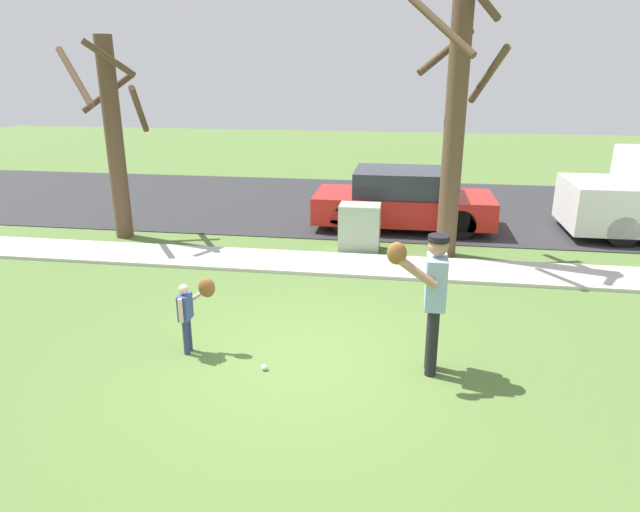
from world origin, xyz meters
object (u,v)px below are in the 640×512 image
person_adult (432,289)px  parked_hatchback_red (403,200)px  baseball (264,367)px  street_tree_far (113,133)px  person_child (192,305)px  street_tree_near (456,111)px  utility_cabinet (360,227)px

person_adult → parked_hatchback_red: person_adult is taller
baseball → street_tree_far: street_tree_far is taller
person_child → street_tree_near: 6.08m
person_adult → street_tree_near: 4.94m
street_tree_near → parked_hatchback_red: bearing=114.6°
person_child → parked_hatchback_red: parked_hatchback_red is taller
baseball → parked_hatchback_red: (1.55, 6.80, 0.62)m
person_child → street_tree_far: size_ratio=0.24×
street_tree_near → utility_cabinet: bearing=177.2°
street_tree_far → utility_cabinet: bearing=-1.7°
utility_cabinet → street_tree_far: size_ratio=0.23×
utility_cabinet → parked_hatchback_red: parked_hatchback_red is taller
person_child → street_tree_near: bearing=53.1°
person_adult → person_child: (-2.96, 0.06, -0.42)m
person_child → street_tree_far: bearing=125.7°
street_tree_near → street_tree_far: street_tree_near is taller
street_tree_far → parked_hatchback_red: (5.98, 1.67, -1.57)m
person_child → street_tree_near: (3.43, 4.55, 2.11)m
baseball → street_tree_near: bearing=63.6°
person_child → utility_cabinet: (1.72, 4.64, -0.18)m
street_tree_near → street_tree_far: bearing=178.0°
street_tree_far → parked_hatchback_red: street_tree_far is taller
person_child → street_tree_far: (-3.43, 4.79, 1.58)m
utility_cabinet → street_tree_far: street_tree_far is taller
person_adult → person_child: size_ratio=1.74×
street_tree_far → parked_hatchback_red: 6.41m
baseball → street_tree_far: size_ratio=0.02×
utility_cabinet → street_tree_near: size_ratio=0.18×
person_adult → utility_cabinet: 4.90m
person_child → utility_cabinet: 4.95m
baseball → utility_cabinet: bearing=81.8°
person_adult → utility_cabinet: size_ratio=1.82×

